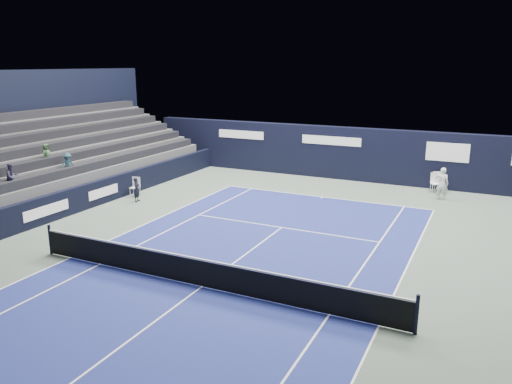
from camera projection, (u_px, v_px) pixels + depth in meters
ground at (232, 264)px, 17.21m from camera, size 48.00×48.00×0.00m
court_surface at (202, 287)px, 15.47m from camera, size 10.97×23.77×0.01m
folding_chair_back_a at (438, 180)px, 26.93m from camera, size 0.60×0.59×1.06m
folding_chair_back_b at (435, 181)px, 26.66m from camera, size 0.61×0.60×1.07m
line_judge_chair at (136, 185)px, 25.95m from camera, size 0.52×0.50×1.00m
line_judge at (137, 190)px, 24.91m from camera, size 0.37×0.49×1.21m
court_markings at (202, 287)px, 15.47m from camera, size 11.03×23.83×0.00m
tennis_net at (201, 272)px, 15.34m from camera, size 12.90×0.10×1.10m
back_sponsor_wall at (349, 154)px, 29.47m from camera, size 26.00×0.63×3.10m
side_barrier_left at (101, 192)px, 24.52m from camera, size 0.33×22.00×1.20m
spectator_stand at (58, 155)px, 26.66m from camera, size 6.00×18.00×6.40m
tennis_player at (442, 183)px, 25.26m from camera, size 0.65×0.85×1.65m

